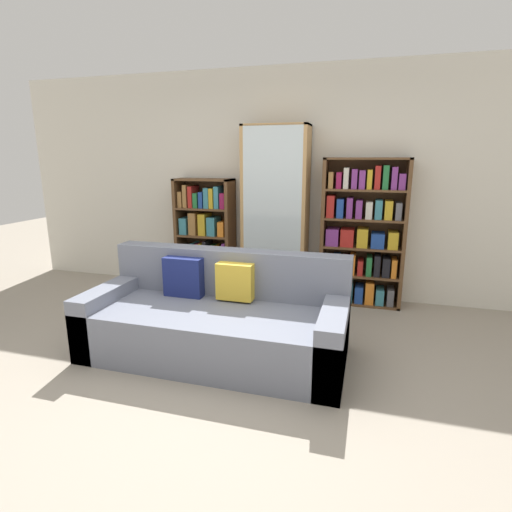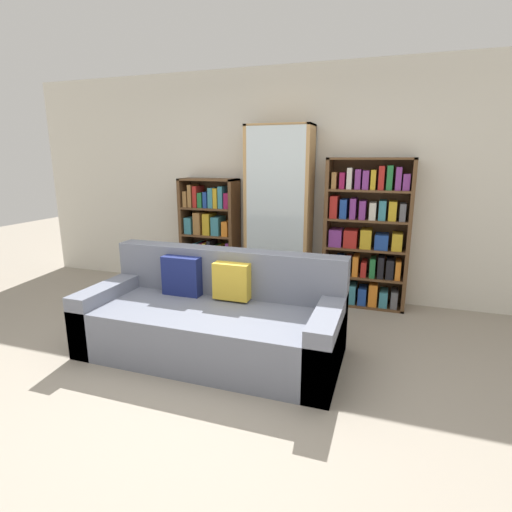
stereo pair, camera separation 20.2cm
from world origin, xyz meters
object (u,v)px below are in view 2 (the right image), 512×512
couch (213,320)px  bookshelf_right (366,237)px  bookshelf_left (210,236)px  wine_bottle (299,302)px  display_cabinet (279,214)px

couch → bookshelf_right: bookshelf_right is taller
bookshelf_left → wine_bottle: 1.51m
couch → wine_bottle: size_ratio=6.38×
display_cabinet → wine_bottle: 1.09m
couch → display_cabinet: 1.77m
bookshelf_right → wine_bottle: bearing=-139.1°
display_cabinet → bookshelf_left: bearing=179.0°
bookshelf_left → wine_bottle: (1.30, -0.54, -0.55)m
bookshelf_left → bookshelf_right: (1.93, 0.00, 0.11)m
bookshelf_right → wine_bottle: (-0.63, -0.55, -0.66)m
couch → display_cabinet: size_ratio=1.08×
couch → bookshelf_left: bearing=115.8°
bookshelf_left → display_cabinet: 0.97m
bookshelf_left → couch: bearing=-64.2°
display_cabinet → bookshelf_right: (1.01, 0.02, -0.21)m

